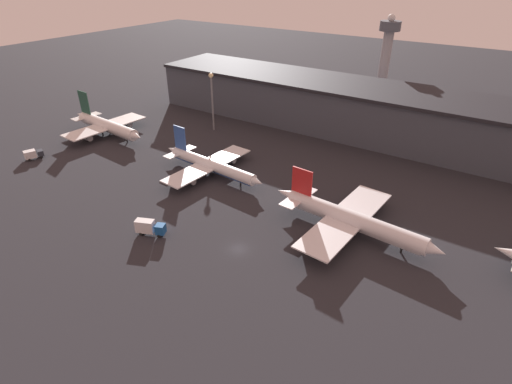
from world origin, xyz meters
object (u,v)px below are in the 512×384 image
at_px(service_vehicle_2, 149,227).
at_px(control_tower, 386,52).
at_px(airplane_2, 351,220).
at_px(service_vehicle_1, 33,154).
at_px(airplane_0, 107,126).
at_px(airplane_1, 211,165).

distance_m(service_vehicle_2, control_tower, 137.33).
xyz_separation_m(airplane_2, service_vehicle_1, (-104.01, -18.96, -1.89)).
bearing_deg(airplane_2, airplane_0, 179.44).
relative_size(airplane_0, service_vehicle_2, 5.39).
relative_size(airplane_2, service_vehicle_1, 6.99).
height_order(airplane_1, control_tower, control_tower).
relative_size(airplane_0, service_vehicle_1, 6.42).
relative_size(service_vehicle_2, control_tower, 0.20).
bearing_deg(service_vehicle_1, airplane_0, 12.37).
relative_size(airplane_0, airplane_1, 1.02).
bearing_deg(service_vehicle_2, service_vehicle_1, 149.27).
distance_m(airplane_0, control_tower, 123.68).
distance_m(airplane_1, service_vehicle_1, 61.40).
height_order(service_vehicle_2, control_tower, control_tower).
bearing_deg(control_tower, airplane_2, -74.93).
relative_size(service_vehicle_1, control_tower, 0.16).
relative_size(airplane_1, service_vehicle_2, 5.29).
bearing_deg(airplane_2, control_tower, 109.41).
distance_m(airplane_2, control_tower, 113.26).
xyz_separation_m(airplane_1, service_vehicle_1, (-56.41, -24.21, -1.34)).
bearing_deg(airplane_0, service_vehicle_1, -92.99).
distance_m(airplane_2, service_vehicle_2, 48.56).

